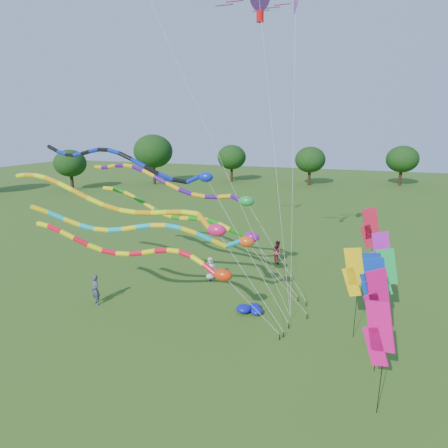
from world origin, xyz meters
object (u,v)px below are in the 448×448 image
(tube_kite_orange, at_px, (132,206))
(person_c, at_px, (277,252))
(tube_kite_red, at_px, (155,256))
(person_a, at_px, (210,269))
(blue_nylon_heap, at_px, (249,309))
(person_b, at_px, (95,290))

(tube_kite_orange, distance_m, person_c, 12.39)
(tube_kite_red, relative_size, person_a, 8.11)
(tube_kite_red, height_order, person_c, tube_kite_red)
(tube_kite_orange, relative_size, person_c, 9.62)
(tube_kite_orange, relative_size, blue_nylon_heap, 10.85)
(person_b, bearing_deg, person_c, 79.26)
(person_c, bearing_deg, blue_nylon_heap, 142.15)
(person_b, bearing_deg, person_a, 77.39)
(tube_kite_red, height_order, blue_nylon_heap, tube_kite_red)
(tube_kite_red, height_order, tube_kite_orange, tube_kite_orange)
(tube_kite_orange, height_order, person_a, tube_kite_orange)
(tube_kite_red, relative_size, person_c, 7.42)
(tube_kite_red, xyz_separation_m, person_c, (4.21, 10.70, -2.76))
(tube_kite_red, bearing_deg, tube_kite_orange, 146.05)
(person_c, bearing_deg, tube_kite_red, 119.81)
(person_b, relative_size, person_c, 1.04)
(person_b, distance_m, person_c, 13.31)
(tube_kite_orange, height_order, blue_nylon_heap, tube_kite_orange)
(blue_nylon_heap, distance_m, person_b, 8.87)
(tube_kite_red, distance_m, tube_kite_orange, 3.14)
(blue_nylon_heap, bearing_deg, person_b, -166.84)
(person_a, xyz_separation_m, person_b, (-4.91, -5.56, 0.11))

